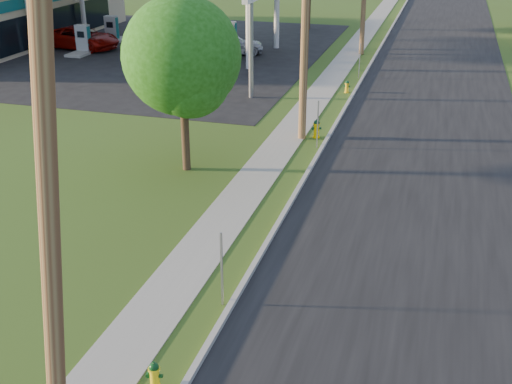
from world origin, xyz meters
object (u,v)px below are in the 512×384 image
Objects in this scene: utility_pole_near at (49,214)px; utility_pole_mid at (305,20)px; tree_verge at (184,61)px; car_red at (81,38)px; fuel_pump_sw at (112,32)px; car_silver at (230,44)px; hydrant_near at (155,376)px; fuel_pump_se at (230,39)px; fuel_pump_nw at (84,43)px; hydrant_far at (347,87)px; fuel_pump_ne at (210,50)px; hydrant_mid at (316,129)px.

utility_pole_near is 0.97× the size of utility_pole_mid.
utility_pole_mid reaches higher than tree_verge.
fuel_pump_sw is at bearing -10.45° from car_red.
tree_verge is at bearing 170.48° from car_silver.
utility_pole_near is 37.57m from car_red.
fuel_pump_se is at bearing 105.91° from hydrant_near.
hydrant_near is at bearing 74.76° from utility_pole_near.
fuel_pump_se is (-8.90, 35.00, -4.08)m from utility_pole_near.
utility_pole_near is 36.03m from fuel_pump_nw.
utility_pole_mid reaches higher than utility_pole_near.
utility_pole_mid is at bearing -118.85° from car_red.
car_red is at bearing 120.28° from utility_pole_near.
fuel_pump_se is at bearing 117.63° from utility_pole_mid.
utility_pole_near is at bearing -90.00° from utility_pole_mid.
tree_verge is 13.77m from hydrant_far.
car_red is at bearing 142.87° from utility_pole_mid.
utility_pole_near reaches higher than fuel_pump_nw.
fuel_pump_ne is 9.85m from fuel_pump_sw.
fuel_pump_se is at bearing 136.50° from hydrant_far.
fuel_pump_sw is at bearing 156.04° from fuel_pump_ne.
fuel_pump_ne is 10.86m from hydrant_far.
fuel_pump_sw is 26.41m from tree_verge.
fuel_pump_nw is 1.00× the size of fuel_pump_sw.
utility_pole_near is 2.13× the size of car_silver.
hydrant_near is at bearing -57.62° from fuel_pump_nw.
utility_pole_mid reaches higher than fuel_pump_se.
utility_pole_mid is 3.06× the size of fuel_pump_se.
hydrant_near is (18.43, -33.06, -0.39)m from fuel_pump_sw.
hydrant_mid is (3.85, 5.00, -3.69)m from tree_verge.
utility_pole_near is 2.96× the size of fuel_pump_se.
fuel_pump_nw is 3.88× the size of hydrant_mid.
tree_verge is at bearing -75.50° from fuel_pump_se.
fuel_pump_ne is 15.87m from hydrant_mid.
fuel_pump_nw is at bearing -90.00° from fuel_pump_sw.
utility_pole_near is at bearing -141.45° from car_red.
fuel_pump_se is 22.70m from tree_verge.
tree_verge reaches higher than hydrant_near.
fuel_pump_sw and fuel_pump_se have the same top height.
hydrant_near is 0.15× the size of car_silver.
car_red is (-18.83, 32.25, -4.04)m from utility_pole_near.
fuel_pump_ne is 2.32m from car_silver.
utility_pole_near is at bearing -60.00° from fuel_pump_nw.
hydrant_near reaches higher than hydrant_far.
tree_verge is 24.77m from car_red.
tree_verge is at bearing -124.73° from utility_pole_mid.
fuel_pump_nw is 9.00m from fuel_pump_ne.
fuel_pump_sw is at bearing 180.00° from fuel_pump_se.
utility_pole_mid is 3.06× the size of fuel_pump_nw.
car_red is at bearing -108.72° from fuel_pump_sw.
tree_verge is 7.71× the size of hydrant_mid.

